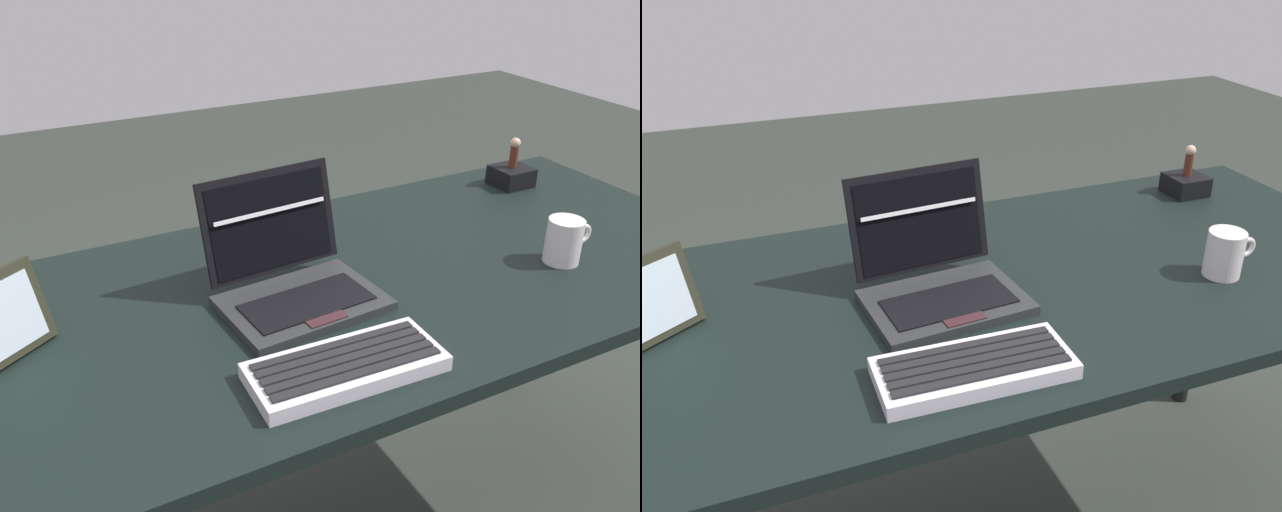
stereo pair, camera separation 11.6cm
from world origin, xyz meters
The scene contains 7 objects.
desk centered at (0.00, 0.00, 0.69)m, with size 1.77×0.74×0.75m.
laptop_front centered at (-0.09, -0.01, 0.80)m, with size 0.29×0.26×0.22m.
external_keyboard centered at (-0.11, -0.25, 0.77)m, with size 0.31×0.14×0.03m.
photo_frame centered at (-0.56, 0.04, 0.83)m, with size 0.15×0.12×0.14m.
figurine_stand centered at (0.65, 0.24, 0.78)m, with size 0.09×0.09×0.05m, color black.
figurine centered at (0.65, 0.24, 0.85)m, with size 0.03×0.03×0.08m.
coffee_mug centered at (0.46, -0.13, 0.80)m, with size 0.11×0.07×0.09m.
Camera 2 is at (-0.44, -1.03, 1.40)m, focal length 38.30 mm.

